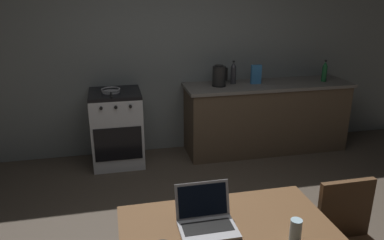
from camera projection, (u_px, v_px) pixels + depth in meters
The scene contains 10 objects.
back_wall at pixel (185, 48), 4.75m from camera, with size 6.40×0.10×2.69m, color slate.
kitchen_counter at pixel (266, 117), 4.93m from camera, with size 2.16×0.64×0.91m.
stove_oven at pixel (117, 128), 4.53m from camera, with size 0.60×0.62×0.91m.
laptop at pixel (206, 220), 2.10m from camera, with size 0.32×0.28×0.22m.
electric_kettle at pixel (219, 76), 4.60m from camera, with size 0.19×0.17×0.27m.
bottle at pixel (325, 71), 4.85m from camera, with size 0.06×0.06×0.28m.
frying_pan at pixel (111, 90), 4.34m from camera, with size 0.23×0.40×0.05m.
drinking_glass at pixel (296, 231), 1.96m from camera, with size 0.06×0.06×0.13m.
cereal_box at pixel (256, 74), 4.73m from camera, with size 0.13×0.05×0.24m.
bottle_b at pixel (233, 73), 4.72m from camera, with size 0.07×0.07×0.30m.
Camera 1 is at (-0.65, -2.38, 2.02)m, focal length 34.82 mm.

